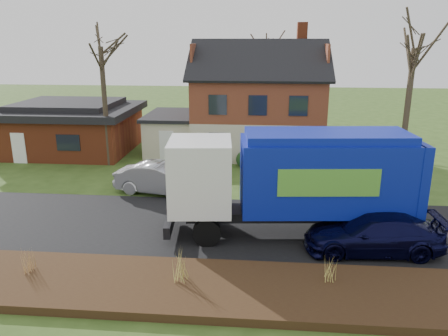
{
  "coord_description": "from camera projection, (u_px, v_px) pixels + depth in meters",
  "views": [
    {
      "loc": [
        2.3,
        -17.99,
        8.14
      ],
      "look_at": [
        0.49,
        2.5,
        2.03
      ],
      "focal_mm": 35.0,
      "sensor_mm": 36.0,
      "label": 1
    }
  ],
  "objects": [
    {
      "name": "tree_front_west",
      "position": [
        99.0,
        28.0,
        26.82
      ],
      "size": [
        3.59,
        3.59,
        10.66
      ],
      "color": "#3B3123",
      "rests_on": "ground"
    },
    {
      "name": "ground",
      "position": [
        208.0,
        226.0,
        19.69
      ],
      "size": [
        120.0,
        120.0,
        0.0
      ],
      "primitive_type": "plane",
      "color": "#314C19",
      "rests_on": "ground"
    },
    {
      "name": "navy_wagon",
      "position": [
        373.0,
        233.0,
        17.18
      ],
      "size": [
        5.44,
        2.41,
        1.55
      ],
      "primitive_type": "imported",
      "rotation": [
        0.0,
        0.0,
        -1.53
      ],
      "color": "black",
      "rests_on": "ground"
    },
    {
      "name": "road",
      "position": [
        208.0,
        226.0,
        19.69
      ],
      "size": [
        80.0,
        7.0,
        0.02
      ],
      "primitive_type": "cube",
      "color": "black",
      "rests_on": "ground"
    },
    {
      "name": "tree_front_east",
      "position": [
        417.0,
        25.0,
        24.45
      ],
      "size": [
        3.92,
        3.92,
        10.9
      ],
      "color": "#443829",
      "rests_on": "ground"
    },
    {
      "name": "ranch_house",
      "position": [
        70.0,
        127.0,
        32.6
      ],
      "size": [
        9.8,
        8.2,
        3.7
      ],
      "color": "#983F21",
      "rests_on": "ground"
    },
    {
      "name": "mulch_verge",
      "position": [
        189.0,
        287.0,
        14.59
      ],
      "size": [
        80.0,
        3.5,
        0.3
      ],
      "primitive_type": "cube",
      "color": "black",
      "rests_on": "ground"
    },
    {
      "name": "grass_clump_mid",
      "position": [
        181.0,
        265.0,
        14.62
      ],
      "size": [
        0.39,
        0.32,
        1.09
      ],
      "color": "tan",
      "rests_on": "mulch_verge"
    },
    {
      "name": "garbage_truck",
      "position": [
        298.0,
        176.0,
        18.29
      ],
      "size": [
        10.7,
        3.77,
        4.49
      ],
      "rotation": [
        0.0,
        0.0,
        0.09
      ],
      "color": "black",
      "rests_on": "ground"
    },
    {
      "name": "grass_clump_west",
      "position": [
        28.0,
        259.0,
        15.22
      ],
      "size": [
        0.36,
        0.29,
        0.94
      ],
      "color": "tan",
      "rests_on": "mulch_verge"
    },
    {
      "name": "grass_clump_east",
      "position": [
        330.0,
        270.0,
        14.61
      ],
      "size": [
        0.33,
        0.27,
        0.83
      ],
      "color": "tan",
      "rests_on": "mulch_verge"
    },
    {
      "name": "main_house",
      "position": [
        251.0,
        97.0,
        31.7
      ],
      "size": [
        12.95,
        8.95,
        9.26
      ],
      "color": "beige",
      "rests_on": "ground"
    },
    {
      "name": "silver_sedan",
      "position": [
        162.0,
        179.0,
        23.72
      ],
      "size": [
        5.29,
        2.67,
        1.66
      ],
      "primitive_type": "imported",
      "rotation": [
        0.0,
        0.0,
        1.38
      ],
      "color": "#A8AAB0",
      "rests_on": "ground"
    },
    {
      "name": "tree_back",
      "position": [
        267.0,
        33.0,
        38.44
      ],
      "size": [
        3.27,
        3.27,
        10.36
      ],
      "color": "#47342A",
      "rests_on": "ground"
    }
  ]
}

